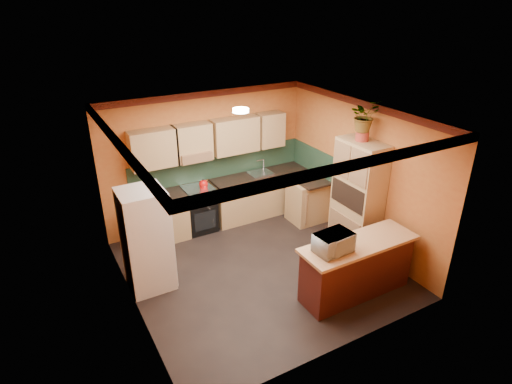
{
  "coord_description": "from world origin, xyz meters",
  "views": [
    {
      "loc": [
        -3.05,
        -5.34,
        4.35
      ],
      "look_at": [
        0.19,
        0.45,
        1.25
      ],
      "focal_mm": 30.0,
      "sensor_mm": 36.0,
      "label": 1
    }
  ],
  "objects_px": {
    "base_cabinets_back": "(228,203)",
    "breakfast_bar": "(356,269)",
    "stove": "(199,209)",
    "microwave": "(333,243)",
    "fridge": "(146,240)",
    "pantry": "(357,198)"
  },
  "relations": [
    {
      "from": "stove",
      "to": "fridge",
      "type": "relative_size",
      "value": 0.54
    },
    {
      "from": "base_cabinets_back",
      "to": "breakfast_bar",
      "type": "height_order",
      "value": "same"
    },
    {
      "from": "breakfast_bar",
      "to": "stove",
      "type": "bearing_deg",
      "value": 113.75
    },
    {
      "from": "breakfast_bar",
      "to": "microwave",
      "type": "distance_m",
      "value": 0.82
    },
    {
      "from": "base_cabinets_back",
      "to": "breakfast_bar",
      "type": "bearing_deg",
      "value": -76.64
    },
    {
      "from": "stove",
      "to": "base_cabinets_back",
      "type": "bearing_deg",
      "value": 0.0
    },
    {
      "from": "fridge",
      "to": "pantry",
      "type": "bearing_deg",
      "value": -11.96
    },
    {
      "from": "base_cabinets_back",
      "to": "microwave",
      "type": "bearing_deg",
      "value": -85.89
    },
    {
      "from": "base_cabinets_back",
      "to": "pantry",
      "type": "bearing_deg",
      "value": -52.88
    },
    {
      "from": "base_cabinets_back",
      "to": "fridge",
      "type": "height_order",
      "value": "fridge"
    },
    {
      "from": "breakfast_bar",
      "to": "base_cabinets_back",
      "type": "bearing_deg",
      "value": 103.36
    },
    {
      "from": "stove",
      "to": "microwave",
      "type": "height_order",
      "value": "microwave"
    },
    {
      "from": "microwave",
      "to": "stove",
      "type": "bearing_deg",
      "value": 100.83
    },
    {
      "from": "fridge",
      "to": "breakfast_bar",
      "type": "xyz_separation_m",
      "value": [
        2.76,
        -1.78,
        -0.41
      ]
    },
    {
      "from": "base_cabinets_back",
      "to": "breakfast_bar",
      "type": "relative_size",
      "value": 2.03
    },
    {
      "from": "stove",
      "to": "breakfast_bar",
      "type": "distance_m",
      "value": 3.37
    },
    {
      "from": "pantry",
      "to": "breakfast_bar",
      "type": "height_order",
      "value": "pantry"
    },
    {
      "from": "base_cabinets_back",
      "to": "breakfast_bar",
      "type": "xyz_separation_m",
      "value": [
        0.73,
        -3.09,
        0.0
      ]
    },
    {
      "from": "base_cabinets_back",
      "to": "fridge",
      "type": "xyz_separation_m",
      "value": [
        -2.03,
        -1.31,
        0.41
      ]
    },
    {
      "from": "pantry",
      "to": "microwave",
      "type": "bearing_deg",
      "value": -143.09
    },
    {
      "from": "base_cabinets_back",
      "to": "pantry",
      "type": "xyz_separation_m",
      "value": [
        1.57,
        -2.08,
        0.61
      ]
    },
    {
      "from": "fridge",
      "to": "microwave",
      "type": "height_order",
      "value": "fridge"
    }
  ]
}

